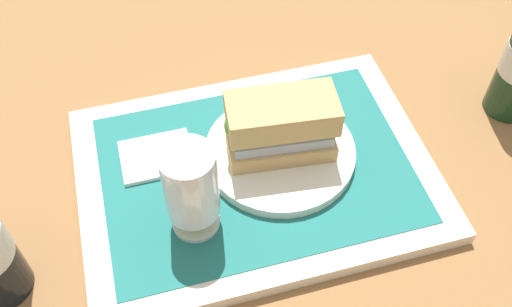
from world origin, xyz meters
name	(u,v)px	position (x,y,z in m)	size (l,w,h in m)	color
ground_plane	(256,178)	(0.00, 0.00, 0.00)	(3.00, 3.00, 0.00)	olive
tray	(256,173)	(0.00, 0.00, 0.01)	(0.44, 0.32, 0.02)	beige
placemat	(256,168)	(0.00, 0.00, 0.02)	(0.38, 0.27, 0.00)	#1E6B66
plate	(280,152)	(-0.03, -0.01, 0.03)	(0.19, 0.19, 0.01)	silver
sandwich	(279,126)	(-0.03, -0.01, 0.08)	(0.14, 0.08, 0.08)	tan
beer_glass	(191,188)	(0.09, 0.06, 0.09)	(0.06, 0.06, 0.12)	silver
napkin_folded	(157,156)	(0.12, -0.05, 0.02)	(0.09, 0.07, 0.01)	white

